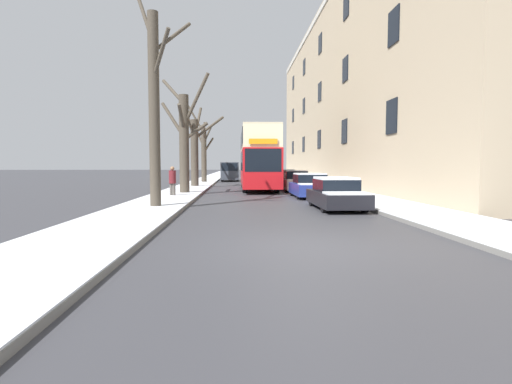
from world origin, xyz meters
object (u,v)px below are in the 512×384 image
bare_tree_left_3 (203,151)px  parked_car_0 (336,194)px  bare_tree_left_1 (184,137)px  parked_car_2 (295,182)px  oncoming_van (230,171)px  pedestrian_left_sidewalk (172,181)px  double_decker_bus (258,156)px  parked_car_1 (310,186)px  parked_car_3 (285,179)px  bare_tree_left_2 (195,148)px  bare_tree_left_0 (155,103)px

bare_tree_left_3 → parked_car_0: bearing=-73.0°
bare_tree_left_1 → parked_car_2: 8.55m
oncoming_van → pedestrian_left_sidewalk: (-2.80, -24.20, -0.21)m
double_decker_bus → bare_tree_left_1: bearing=-134.1°
parked_car_2 → pedestrian_left_sidewalk: 9.61m
double_decker_bus → parked_car_0: size_ratio=2.69×
oncoming_van → pedestrian_left_sidewalk: oncoming_van is taller
bare_tree_left_1 → parked_car_1: bare_tree_left_1 is taller
bare_tree_left_1 → parked_car_0: size_ratio=1.77×
parked_car_1 → bare_tree_left_1: bearing=161.7°
parked_car_3 → oncoming_van: oncoming_van is taller
bare_tree_left_3 → parked_car_0: (7.53, -24.62, -2.69)m
bare_tree_left_1 → pedestrian_left_sidewalk: size_ratio=4.26×
bare_tree_left_1 → parked_car_2: size_ratio=1.76×
bare_tree_left_2 → pedestrian_left_sidewalk: 10.77m
parked_car_1 → pedestrian_left_sidewalk: bearing=-179.4°
parked_car_2 → parked_car_0: bearing=-90.0°
bare_tree_left_1 → oncoming_van: 21.95m
bare_tree_left_1 → bare_tree_left_2: 8.00m
pedestrian_left_sidewalk → parked_car_2: bearing=63.0°
parked_car_2 → parked_car_3: size_ratio=1.07×
double_decker_bus → parked_car_1: 8.09m
parked_car_0 → parked_car_2: size_ratio=0.99×
bare_tree_left_0 → double_decker_bus: 14.33m
double_decker_bus → parked_car_0: 13.83m
bare_tree_left_3 → bare_tree_left_0: bearing=-89.8°
parked_car_1 → oncoming_van: oncoming_van is taller
bare_tree_left_2 → parked_car_3: bearing=8.0°
bare_tree_left_0 → pedestrian_left_sidewalk: 6.71m
bare_tree_left_2 → pedestrian_left_sidewalk: (-0.21, -10.52, -2.29)m
bare_tree_left_2 → parked_car_3: bare_tree_left_2 is taller
bare_tree_left_1 → double_decker_bus: 7.05m
bare_tree_left_0 → double_decker_bus: bearing=69.7°
bare_tree_left_0 → bare_tree_left_1: size_ratio=1.24×
bare_tree_left_1 → parked_car_1: bearing=-18.3°
bare_tree_left_2 → bare_tree_left_3: (-0.01, 8.18, 0.04)m
bare_tree_left_0 → double_decker_bus: size_ratio=0.82×
bare_tree_left_0 → parked_car_3: 19.26m
double_decker_bus → parked_car_3: size_ratio=2.84×
bare_tree_left_1 → bare_tree_left_2: size_ratio=1.11×
bare_tree_left_0 → oncoming_van: bare_tree_left_0 is taller
bare_tree_left_3 → pedestrian_left_sidewalk: bare_tree_left_3 is taller
bare_tree_left_0 → bare_tree_left_3: size_ratio=1.14×
oncoming_van → pedestrian_left_sidewalk: bearing=-96.6°
double_decker_bus → parked_car_2: 3.63m
parked_car_0 → oncoming_van: size_ratio=0.81×
bare_tree_left_0 → bare_tree_left_1: 8.36m
bare_tree_left_0 → bare_tree_left_3: bare_tree_left_0 is taller
parked_car_1 → parked_car_3: 11.49m
bare_tree_left_3 → parked_car_3: bare_tree_left_3 is taller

